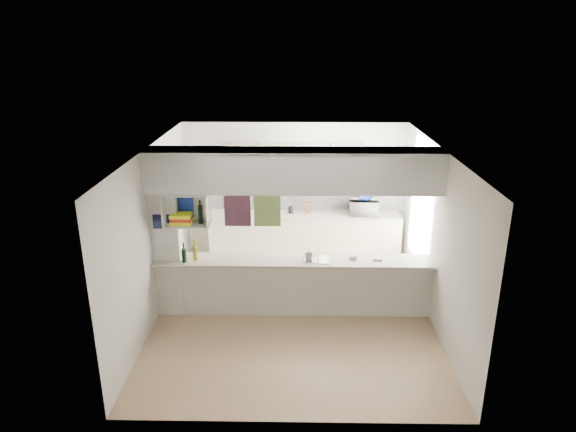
{
  "coord_description": "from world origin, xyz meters",
  "views": [
    {
      "loc": [
        0.04,
        -7.07,
        4.1
      ],
      "look_at": [
        -0.09,
        0.5,
        1.44
      ],
      "focal_mm": 32.0,
      "sensor_mm": 36.0,
      "label": 1
    }
  ],
  "objects_px": {
    "microwave": "(364,207)",
    "dish_rack": "(317,255)",
    "bowl": "(365,198)",
    "wine_bottles": "(190,254)"
  },
  "relations": [
    {
      "from": "microwave",
      "to": "bowl",
      "type": "height_order",
      "value": "bowl"
    },
    {
      "from": "bowl",
      "to": "wine_bottles",
      "type": "bearing_deg",
      "value": -143.07
    },
    {
      "from": "microwave",
      "to": "bowl",
      "type": "distance_m",
      "value": 0.18
    },
    {
      "from": "bowl",
      "to": "dish_rack",
      "type": "relative_size",
      "value": 0.57
    },
    {
      "from": "microwave",
      "to": "bowl",
      "type": "relative_size",
      "value": 2.2
    },
    {
      "from": "dish_rack",
      "to": "wine_bottles",
      "type": "xyz_separation_m",
      "value": [
        -1.9,
        -0.06,
        0.03
      ]
    },
    {
      "from": "dish_rack",
      "to": "bowl",
      "type": "bearing_deg",
      "value": 68.47
    },
    {
      "from": "bowl",
      "to": "microwave",
      "type": "bearing_deg",
      "value": 168.99
    },
    {
      "from": "microwave",
      "to": "dish_rack",
      "type": "height_order",
      "value": "microwave"
    },
    {
      "from": "dish_rack",
      "to": "microwave",
      "type": "bearing_deg",
      "value": 68.98
    }
  ]
}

